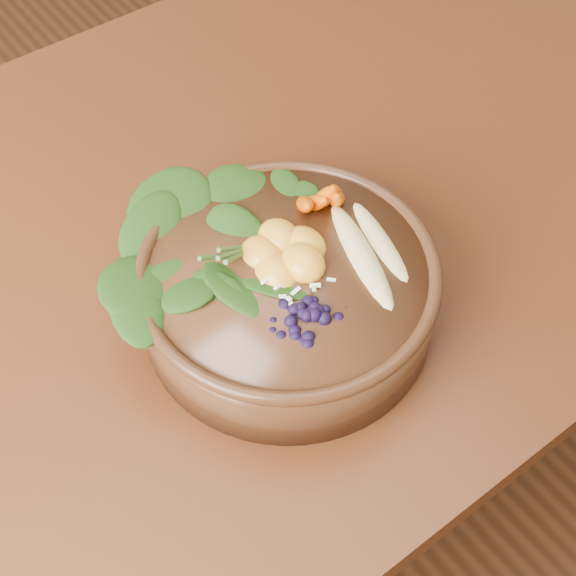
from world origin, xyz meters
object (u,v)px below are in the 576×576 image
(carrot_cluster, at_px, (319,172))
(blueberry_pile, at_px, (309,305))
(dining_table, at_px, (285,234))
(kale_heap, at_px, (226,217))
(stoneware_bowl, at_px, (288,294))
(mandarin_cluster, at_px, (285,243))
(banana_halves, at_px, (372,238))

(carrot_cluster, bearing_deg, blueberry_pile, -109.55)
(dining_table, xyz_separation_m, blueberry_pile, (-0.14, -0.23, 0.20))
(kale_heap, bearing_deg, carrot_cluster, -10.95)
(dining_table, xyz_separation_m, kale_heap, (-0.14, -0.09, 0.20))
(dining_table, height_order, blueberry_pile, blueberry_pile)
(stoneware_bowl, relative_size, mandarin_cluster, 3.15)
(kale_heap, distance_m, blueberry_pile, 0.14)
(mandarin_cluster, height_order, blueberry_pile, blueberry_pile)
(carrot_cluster, bearing_deg, dining_table, 93.74)
(stoneware_bowl, distance_m, mandarin_cluster, 0.06)
(mandarin_cluster, bearing_deg, carrot_cluster, 28.73)
(stoneware_bowl, height_order, carrot_cluster, carrot_cluster)
(dining_table, relative_size, mandarin_cluster, 15.75)
(banana_halves, distance_m, blueberry_pile, 0.11)
(banana_halves, xyz_separation_m, blueberry_pile, (-0.11, -0.03, 0.01))
(stoneware_bowl, xyz_separation_m, banana_halves, (0.09, -0.03, 0.06))
(carrot_cluster, height_order, mandarin_cluster, carrot_cluster)
(mandarin_cluster, bearing_deg, dining_table, 53.65)
(mandarin_cluster, distance_m, blueberry_pile, 0.09)
(stoneware_bowl, bearing_deg, carrot_cluster, 34.84)
(stoneware_bowl, height_order, blueberry_pile, blueberry_pile)
(stoneware_bowl, distance_m, kale_heap, 0.11)
(blueberry_pile, bearing_deg, kale_heap, 90.34)
(banana_halves, height_order, blueberry_pile, blueberry_pile)
(kale_heap, xyz_separation_m, blueberry_pile, (0.00, -0.14, -0.00))
(stoneware_bowl, relative_size, carrot_cluster, 3.62)
(carrot_cluster, bearing_deg, banana_halves, -66.94)
(dining_table, height_order, stoneware_bowl, stoneware_bowl)
(dining_table, height_order, banana_halves, banana_halves)
(dining_table, distance_m, carrot_cluster, 0.25)
(kale_heap, distance_m, mandarin_cluster, 0.07)
(stoneware_bowl, distance_m, banana_halves, 0.11)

